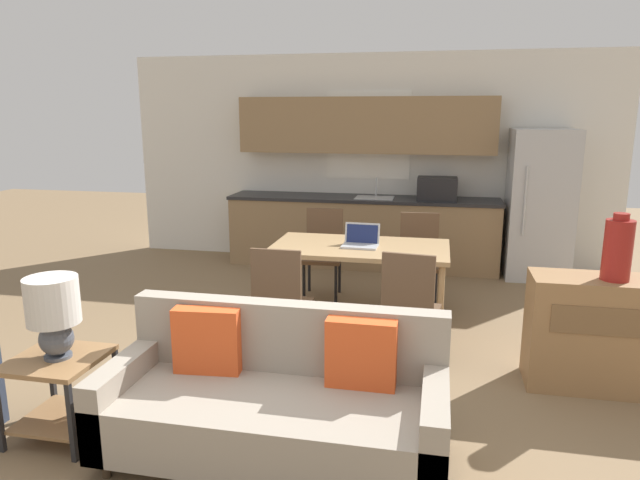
# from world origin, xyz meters

# --- Properties ---
(ground_plane) EXTENTS (20.00, 20.00, 0.00)m
(ground_plane) POSITION_xyz_m (0.00, 0.00, 0.00)
(ground_plane) COLOR #7F6647
(wall_back) EXTENTS (6.40, 0.07, 2.70)m
(wall_back) POSITION_xyz_m (0.00, 4.63, 1.35)
(wall_back) COLOR silver
(wall_back) RESTS_ON ground_plane
(kitchen_counter) EXTENTS (3.44, 0.65, 2.15)m
(kitchen_counter) POSITION_xyz_m (0.02, 4.33, 0.84)
(kitchen_counter) COLOR #8E704C
(kitchen_counter) RESTS_ON ground_plane
(refrigerator) EXTENTS (0.73, 0.75, 1.77)m
(refrigerator) POSITION_xyz_m (2.13, 4.22, 0.89)
(refrigerator) COLOR #B7BABC
(refrigerator) RESTS_ON ground_plane
(dining_table) EXTENTS (1.60, 0.90, 0.77)m
(dining_table) POSITION_xyz_m (0.27, 2.14, 0.71)
(dining_table) COLOR tan
(dining_table) RESTS_ON ground_plane
(couch) EXTENTS (1.92, 0.80, 0.85)m
(couch) POSITION_xyz_m (0.09, -0.01, 0.34)
(couch) COLOR #3D2D1E
(couch) RESTS_ON ground_plane
(side_table) EXTENTS (0.52, 0.52, 0.52)m
(side_table) POSITION_xyz_m (-1.26, -0.09, 0.35)
(side_table) COLOR olive
(side_table) RESTS_ON ground_plane
(table_lamp) EXTENTS (0.31, 0.31, 0.50)m
(table_lamp) POSITION_xyz_m (-1.25, -0.09, 0.82)
(table_lamp) COLOR #4C515B
(table_lamp) RESTS_ON side_table
(credenza) EXTENTS (1.14, 0.43, 0.82)m
(credenza) POSITION_xyz_m (2.20, 1.27, 0.41)
(credenza) COLOR olive
(credenza) RESTS_ON ground_plane
(vase) EXTENTS (0.19, 0.19, 0.47)m
(vase) POSITION_xyz_m (2.17, 1.24, 1.04)
(vase) COLOR maroon
(vase) RESTS_ON credenza
(dining_chair_near_right) EXTENTS (0.47, 0.47, 0.94)m
(dining_chair_near_right) POSITION_xyz_m (0.77, 1.34, 0.51)
(dining_chair_near_right) COLOR brown
(dining_chair_near_right) RESTS_ON ground_plane
(dining_chair_far_right) EXTENTS (0.44, 0.44, 0.94)m
(dining_chair_far_right) POSITION_xyz_m (0.78, 2.93, 0.51)
(dining_chair_far_right) COLOR brown
(dining_chair_far_right) RESTS_ON ground_plane
(dining_chair_near_left) EXTENTS (0.43, 0.43, 0.94)m
(dining_chair_near_left) POSITION_xyz_m (-0.25, 1.28, 0.51)
(dining_chair_near_left) COLOR brown
(dining_chair_near_left) RESTS_ON ground_plane
(dining_chair_far_left) EXTENTS (0.44, 0.44, 0.94)m
(dining_chair_far_left) POSITION_xyz_m (-0.25, 2.99, 0.51)
(dining_chair_far_left) COLOR brown
(dining_chair_far_left) RESTS_ON ground_plane
(laptop) EXTENTS (0.33, 0.27, 0.20)m
(laptop) POSITION_xyz_m (0.28, 2.13, 0.82)
(laptop) COLOR #B7BABC
(laptop) RESTS_ON dining_table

